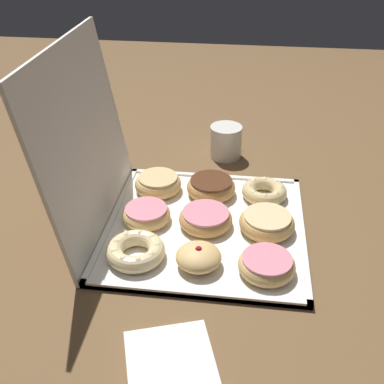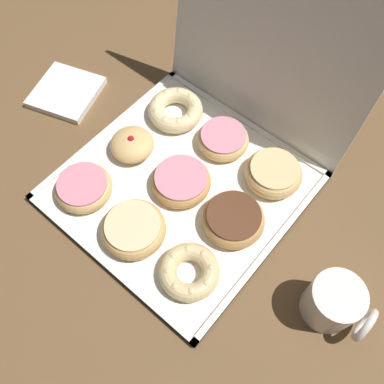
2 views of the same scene
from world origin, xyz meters
The scene contains 14 objects.
ground_plane centered at (0.00, 0.00, 0.00)m, with size 3.00×3.00×0.00m, color brown.
donut_box centered at (0.00, 0.00, 0.01)m, with size 0.43×0.43×0.01m.
box_lid_open centered at (0.00, 0.25, 0.20)m, with size 0.43×0.40×0.01m, color white.
pink_frosted_donut_0 centered at (-0.14, -0.13, 0.03)m, with size 0.11×0.11×0.03m.
glazed_ring_donut_1 centered at (0.00, -0.13, 0.03)m, with size 0.12×0.12×0.04m.
cruller_donut_2 centered at (0.13, -0.13, 0.03)m, with size 0.11×0.11×0.03m.
jelly_filled_donut_3 centered at (-0.13, 0.00, 0.03)m, with size 0.09×0.09×0.05m.
pink_frosted_donut_4 centered at (0.00, 0.00, 0.03)m, with size 0.12×0.12×0.04m.
chocolate_frosted_donut_5 centered at (0.13, 0.00, 0.03)m, with size 0.12×0.12×0.04m.
cruller_donut_6 centered at (-0.13, 0.13, 0.03)m, with size 0.12×0.12×0.04m.
pink_frosted_donut_7 centered at (0.00, 0.13, 0.03)m, with size 0.11×0.11×0.03m.
glazed_ring_donut_8 centered at (0.13, 0.13, 0.03)m, with size 0.11×0.11×0.04m.
coffee_mug centered at (0.35, -0.02, 0.05)m, with size 0.11×0.09×0.09m.
napkin_stack centered at (-0.36, 0.02, 0.01)m, with size 0.14×0.14×0.02m, color white.
Camera 2 is at (0.28, -0.30, 0.73)m, focal length 38.94 mm.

